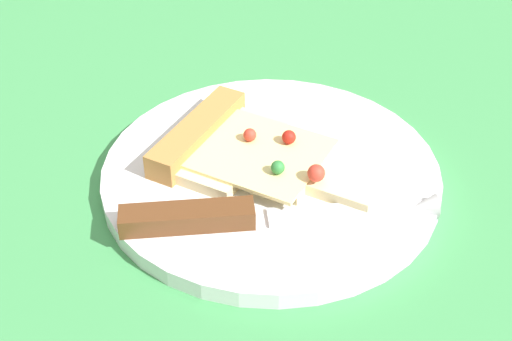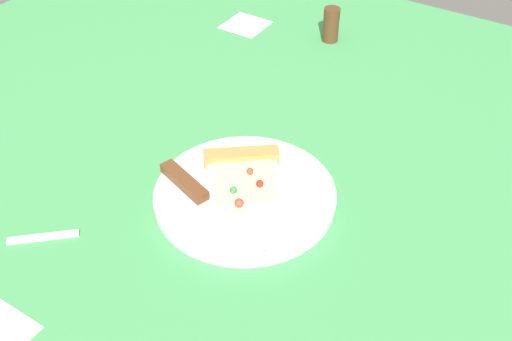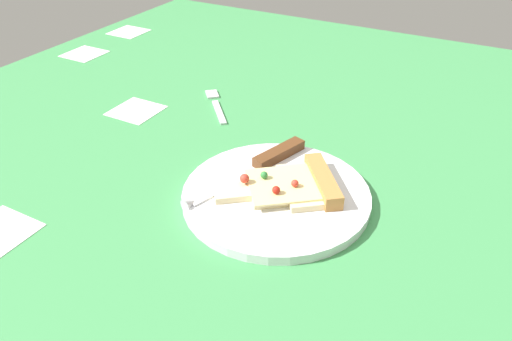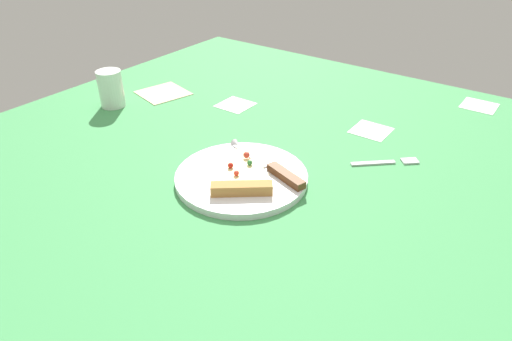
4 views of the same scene
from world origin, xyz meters
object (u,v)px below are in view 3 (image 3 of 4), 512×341
(pizza_slice, at_px, (293,185))
(fork, at_px, (216,103))
(plate, at_px, (276,195))
(knife, at_px, (259,165))

(pizza_slice, bearing_deg, fork, 14.02)
(plate, bearing_deg, fork, 137.88)
(pizza_slice, relative_size, fork, 1.47)
(plate, xyz_separation_m, fork, (-0.25, 0.22, -0.00))
(plate, height_order, pizza_slice, pizza_slice)
(pizza_slice, xyz_separation_m, knife, (-0.07, 0.03, -0.00))
(fork, bearing_deg, pizza_slice, -79.93)
(knife, bearing_deg, pizza_slice, 177.56)
(fork, bearing_deg, knife, -84.90)
(pizza_slice, relative_size, knife, 0.79)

